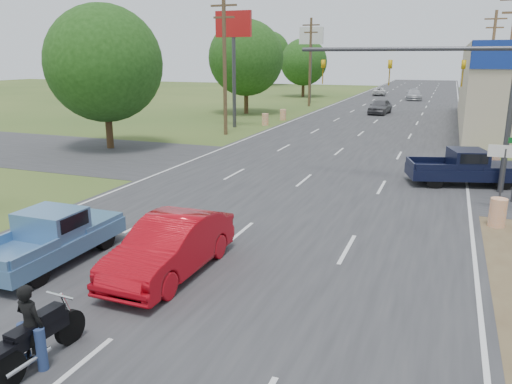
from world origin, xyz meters
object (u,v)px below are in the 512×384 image
at_px(navy_pickup, 467,167).
at_px(distant_car_grey, 380,107).
at_px(blue_pickup, 54,236).
at_px(motorcycle, 30,344).
at_px(red_convertible, 170,247).
at_px(distant_car_silver, 414,95).
at_px(distant_car_white, 379,92).
at_px(rider, 31,329).

bearing_deg(navy_pickup, distant_car_grey, 178.79).
bearing_deg(blue_pickup, motorcycle, -52.68).
xyz_separation_m(motorcycle, distant_car_grey, (0.26, 46.53, 0.24)).
xyz_separation_m(red_convertible, blue_pickup, (-3.55, -0.41, -0.00)).
height_order(navy_pickup, distant_car_silver, navy_pickup).
relative_size(navy_pickup, distant_car_white, 1.24).
distance_m(red_convertible, distant_car_grey, 41.87).
height_order(red_convertible, motorcycle, red_convertible).
bearing_deg(red_convertible, blue_pickup, -172.66).
distance_m(rider, distant_car_grey, 46.47).
bearing_deg(motorcycle, distant_car_grey, 93.71).
relative_size(rider, distant_car_silver, 0.32).
height_order(motorcycle, navy_pickup, navy_pickup).
bearing_deg(navy_pickup, motorcycle, -39.76).
bearing_deg(blue_pickup, red_convertible, 6.17).
xyz_separation_m(red_convertible, rider, (-0.25, -4.60, 0.02)).
relative_size(distant_car_silver, distant_car_white, 1.18).
distance_m(blue_pickup, navy_pickup, 17.73).
relative_size(blue_pickup, distant_car_grey, 1.04).
bearing_deg(rider, motorcycle, 90.00).
xyz_separation_m(motorcycle, navy_pickup, (7.87, 18.02, 0.31)).
distance_m(motorcycle, blue_pickup, 5.38).
xyz_separation_m(blue_pickup, distant_car_white, (0.05, 68.38, -0.18)).
distance_m(red_convertible, rider, 4.61).
bearing_deg(motorcycle, blue_pickup, 131.82).
bearing_deg(distant_car_grey, blue_pickup, -89.11).
bearing_deg(distant_car_white, red_convertible, 87.67).
bearing_deg(red_convertible, motorcycle, -92.46).
xyz_separation_m(blue_pickup, distant_car_grey, (3.55, 42.28, -0.02)).
height_order(navy_pickup, distant_car_grey, navy_pickup).
distance_m(navy_pickup, distant_car_grey, 29.51).
height_order(blue_pickup, distant_car_silver, blue_pickup).
bearing_deg(blue_pickup, distant_car_silver, 84.42).
height_order(rider, navy_pickup, navy_pickup).
xyz_separation_m(motorcycle, blue_pickup, (-3.30, 4.25, 0.25)).
bearing_deg(navy_pickup, distant_car_white, 175.35).
xyz_separation_m(rider, distant_car_white, (-3.25, 72.57, -0.21)).
bearing_deg(distant_car_grey, navy_pickup, -69.36).
distance_m(navy_pickup, distant_car_silver, 48.32).
distance_m(motorcycle, distant_car_silver, 66.05).
distance_m(rider, distant_car_white, 72.64).
bearing_deg(motorcycle, navy_pickup, 70.43).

